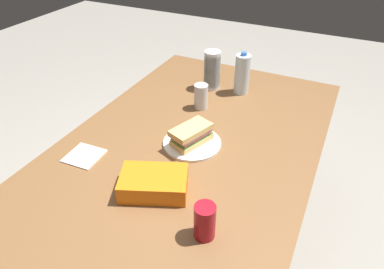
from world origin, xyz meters
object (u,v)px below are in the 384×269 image
at_px(soda_can_red, 205,221).
at_px(water_bottle_tall, 242,74).
at_px(chip_bag, 154,183).
at_px(sandwich, 192,134).
at_px(plastic_cup_stack, 212,70).
at_px(soda_can_silver, 201,96).
at_px(paper_plate, 192,143).
at_px(dining_table, 181,169).

xyz_separation_m(soda_can_red, water_bottle_tall, (-0.92, -0.20, 0.04)).
distance_m(soda_can_red, chip_bag, 0.26).
relative_size(sandwich, soda_can_red, 1.67).
xyz_separation_m(chip_bag, plastic_cup_stack, (-0.80, -0.12, 0.07)).
distance_m(sandwich, soda_can_silver, 0.31).
xyz_separation_m(paper_plate, soda_can_silver, (-0.29, -0.09, 0.06)).
height_order(soda_can_red, chip_bag, soda_can_red).
xyz_separation_m(dining_table, soda_can_silver, (-0.37, -0.08, 0.14)).
xyz_separation_m(paper_plate, chip_bag, (0.30, -0.00, 0.03)).
bearing_deg(soda_can_silver, water_bottle_tall, 152.62).
bearing_deg(chip_bag, plastic_cup_stack, 76.16).
distance_m(dining_table, plastic_cup_stack, 0.62).
distance_m(sandwich, plastic_cup_stack, 0.52).
distance_m(sandwich, soda_can_red, 0.46).
height_order(sandwich, soda_can_silver, soda_can_silver).
xyz_separation_m(soda_can_red, soda_can_silver, (-0.69, -0.32, 0.00)).
distance_m(soda_can_red, plastic_cup_stack, 0.97).
distance_m(soda_can_red, soda_can_silver, 0.76).
bearing_deg(water_bottle_tall, soda_can_red, 12.42).
xyz_separation_m(sandwich, soda_can_silver, (-0.29, -0.09, 0.01)).
bearing_deg(soda_can_silver, sandwich, 17.34).
xyz_separation_m(water_bottle_tall, soda_can_silver, (0.24, -0.12, -0.04)).
height_order(sandwich, soda_can_red, soda_can_red).
distance_m(water_bottle_tall, plastic_cup_stack, 0.16).
height_order(chip_bag, plastic_cup_stack, plastic_cup_stack).
height_order(paper_plate, chip_bag, chip_bag).
distance_m(dining_table, water_bottle_tall, 0.63).
distance_m(paper_plate, plastic_cup_stack, 0.53).
relative_size(soda_can_red, chip_bag, 0.53).
relative_size(dining_table, plastic_cup_stack, 8.88).
bearing_deg(plastic_cup_stack, soda_can_red, 21.77).
height_order(water_bottle_tall, plastic_cup_stack, water_bottle_tall).
bearing_deg(paper_plate, soda_can_silver, -162.51).
bearing_deg(chip_bag, soda_can_silver, 75.96).
distance_m(paper_plate, water_bottle_tall, 0.53).
relative_size(soda_can_red, plastic_cup_stack, 0.60).
xyz_separation_m(water_bottle_tall, plastic_cup_stack, (0.02, -0.16, -0.00)).
bearing_deg(dining_table, chip_bag, 2.47).
height_order(chip_bag, water_bottle_tall, water_bottle_tall).
relative_size(chip_bag, soda_can_silver, 1.89).
relative_size(paper_plate, soda_can_red, 1.97).
bearing_deg(soda_can_silver, paper_plate, 17.49).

